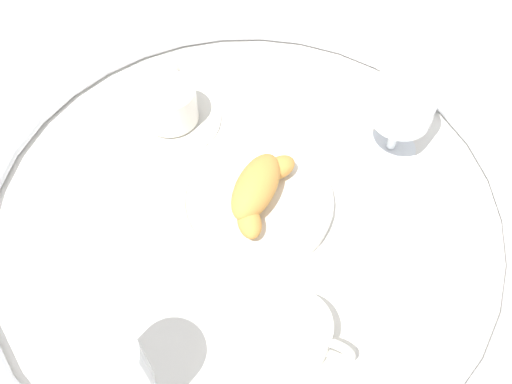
{
  "coord_description": "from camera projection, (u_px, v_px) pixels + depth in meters",
  "views": [
    {
      "loc": [
        0.36,
        -0.04,
        0.57
      ],
      "look_at": [
        -0.01,
        0.01,
        0.03
      ],
      "focal_mm": 38.16,
      "sensor_mm": 36.0,
      "label": 1
    }
  ],
  "objects": [
    {
      "name": "table_chrome_rim",
      "position": [
        246.0,
        205.0,
        0.67
      ],
      "size": [
        0.67,
        0.67,
        0.02
      ],
      "primitive_type": "torus",
      "color": "silver",
      "rests_on": "ground_plane"
    },
    {
      "name": "juice_glass_right",
      "position": [
        405.0,
        100.0,
        0.66
      ],
      "size": [
        0.08,
        0.08,
        0.14
      ],
      "color": "white",
      "rests_on": "ground_plane"
    },
    {
      "name": "juice_glass_left",
      "position": [
        105.0,
        376.0,
        0.47
      ],
      "size": [
        0.08,
        0.08,
        0.14
      ],
      "color": "white",
      "rests_on": "ground_plane"
    },
    {
      "name": "coffee_cup_far",
      "position": [
        294.0,
        337.0,
        0.56
      ],
      "size": [
        0.14,
        0.14,
        0.06
      ],
      "color": "silver",
      "rests_on": "ground_plane"
    },
    {
      "name": "sugar_packet",
      "position": [
        319.0,
        94.0,
        0.79
      ],
      "size": [
        0.06,
        0.06,
        0.01
      ],
      "primitive_type": "cube",
      "rotation": [
        0.0,
        0.0,
        0.59
      ],
      "color": "white",
      "rests_on": "ground_plane"
    },
    {
      "name": "coffee_cup_near",
      "position": [
        170.0,
        108.0,
        0.74
      ],
      "size": [
        0.14,
        0.14,
        0.06
      ],
      "color": "silver",
      "rests_on": "ground_plane"
    },
    {
      "name": "ground_plane",
      "position": [
        246.0,
        210.0,
        0.68
      ],
      "size": [
        2.2,
        2.2,
        0.0
      ],
      "primitive_type": "plane",
      "color": "silver"
    },
    {
      "name": "croissant_large",
      "position": [
        258.0,
        188.0,
        0.65
      ],
      "size": [
        0.12,
        0.1,
        0.04
      ],
      "color": "#CC893D",
      "rests_on": "pastry_plate"
    },
    {
      "name": "pastry_plate",
      "position": [
        256.0,
        201.0,
        0.67
      ],
      "size": [
        0.19,
        0.19,
        0.02
      ],
      "color": "silver",
      "rests_on": "ground_plane"
    }
  ]
}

